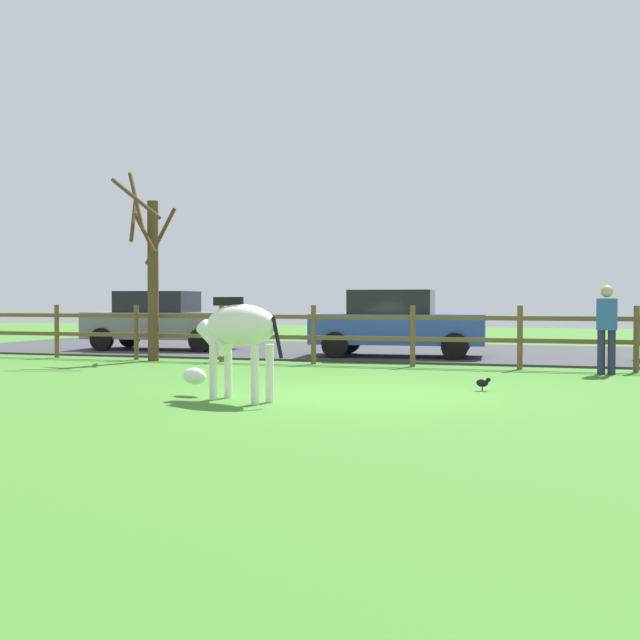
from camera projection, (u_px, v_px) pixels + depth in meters
ground_plane at (364, 394)px, 11.57m from camera, size 60.00×60.00×0.00m
parking_asphalt at (454, 353)px, 20.44m from camera, size 28.00×7.40×0.05m
paddock_fence at (413, 332)px, 16.40m from camera, size 21.60×0.11×1.26m
bare_tree at (151, 269)px, 17.92m from camera, size 1.29×1.14×4.26m
zebra at (237, 333)px, 10.82m from camera, size 1.83×0.99×1.41m
crow_on_grass at (483, 383)px, 12.00m from camera, size 0.22×0.10×0.20m
parked_car_blue at (397, 323)px, 18.69m from camera, size 4.14×2.17×1.56m
parked_car_grey at (162, 320)px, 21.32m from camera, size 4.17×2.24×1.56m
visitor_near_fence at (607, 325)px, 14.62m from camera, size 0.36×0.22×1.64m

